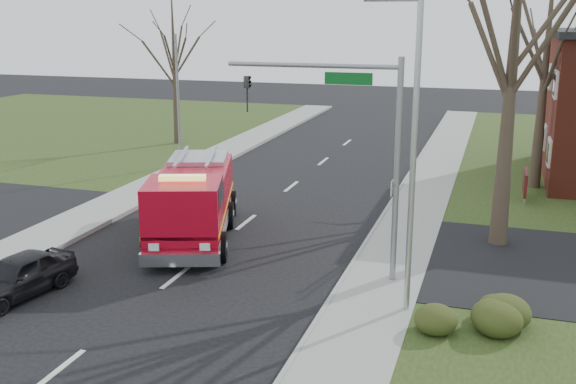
% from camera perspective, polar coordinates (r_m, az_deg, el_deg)
% --- Properties ---
extents(ground, '(120.00, 120.00, 0.00)m').
position_cam_1_polar(ground, '(21.46, -9.40, -7.12)').
color(ground, black).
rests_on(ground, ground).
extents(sidewalk_right, '(2.40, 80.00, 0.15)m').
position_cam_1_polar(sidewalk_right, '(19.56, 7.22, -9.01)').
color(sidewalk_right, gray).
rests_on(sidewalk_right, ground).
extents(sidewalk_left, '(2.40, 80.00, 0.15)m').
position_cam_1_polar(sidewalk_left, '(24.75, -22.38, -4.89)').
color(sidewalk_left, gray).
rests_on(sidewalk_left, ground).
extents(health_center_sign, '(0.12, 2.00, 1.40)m').
position_cam_1_polar(health_center_sign, '(31.00, 19.44, 0.77)').
color(health_center_sign, '#491211').
rests_on(health_center_sign, ground).
extents(hedge_corner, '(2.80, 2.00, 0.90)m').
position_cam_1_polar(hedge_corner, '(18.21, 15.49, -9.60)').
color(hedge_corner, '#293714').
rests_on(hedge_corner, lawn_right).
extents(bare_tree_near, '(6.00, 6.00, 12.00)m').
position_cam_1_polar(bare_tree_near, '(23.67, 18.68, 12.78)').
color(bare_tree_near, '#34281F').
rests_on(bare_tree_near, ground).
extents(bare_tree_far, '(5.25, 5.25, 10.50)m').
position_cam_1_polar(bare_tree_far, '(32.74, 21.08, 11.28)').
color(bare_tree_far, '#34281F').
rests_on(bare_tree_far, ground).
extents(bare_tree_left, '(4.50, 4.50, 9.00)m').
position_cam_1_polar(bare_tree_left, '(42.36, -9.64, 11.36)').
color(bare_tree_left, '#34281F').
rests_on(bare_tree_left, ground).
extents(traffic_signal_mast, '(5.29, 0.18, 6.80)m').
position_cam_1_polar(traffic_signal_mast, '(19.85, 5.64, 5.36)').
color(traffic_signal_mast, gray).
rests_on(traffic_signal_mast, ground).
extents(streetlight_pole, '(1.48, 0.16, 8.40)m').
position_cam_1_polar(streetlight_pole, '(17.62, 10.40, 3.48)').
color(streetlight_pole, '#B7BABF').
rests_on(streetlight_pole, ground).
extents(utility_pole_far, '(0.14, 0.14, 7.00)m').
position_cam_1_polar(utility_pole_far, '(35.77, -9.28, 7.46)').
color(utility_pole_far, gray).
rests_on(utility_pole_far, ground).
extents(fire_engine, '(4.69, 7.68, 2.93)m').
position_cam_1_polar(fire_engine, '(24.52, -8.08, -1.00)').
color(fire_engine, '#B4081C').
rests_on(fire_engine, ground).
extents(parked_car_maroon, '(2.08, 3.86, 1.25)m').
position_cam_1_polar(parked_car_maroon, '(21.09, -21.94, -6.61)').
color(parked_car_maroon, black).
rests_on(parked_car_maroon, ground).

